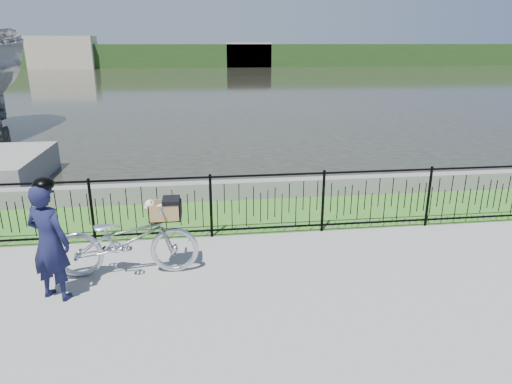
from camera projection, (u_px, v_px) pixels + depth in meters
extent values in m
plane|color=gray|center=(284.00, 277.00, 6.71)|extent=(120.00, 120.00, 0.00)
cube|color=#366C21|center=(260.00, 214.00, 9.16)|extent=(60.00, 2.00, 0.01)
plane|color=black|center=(210.00, 83.00, 37.79)|extent=(120.00, 120.00, 0.00)
cube|color=slate|center=(254.00, 189.00, 10.04)|extent=(60.00, 0.30, 0.40)
cube|color=#26471B|center=(204.00, 55.00, 62.75)|extent=(120.00, 6.00, 3.00)
cube|color=#AFA38D|center=(63.00, 52.00, 58.53)|extent=(8.00, 4.00, 4.00)
cube|color=#AFA38D|center=(248.00, 55.00, 62.03)|extent=(6.00, 3.00, 3.20)
imported|color=silver|center=(126.00, 240.00, 6.64)|extent=(2.08, 0.73, 1.09)
cube|color=black|center=(165.00, 219.00, 6.62)|extent=(0.38, 0.18, 0.02)
cube|color=olive|center=(165.00, 218.00, 6.61)|extent=(0.44, 0.30, 0.01)
cube|color=olive|center=(165.00, 207.00, 6.71)|extent=(0.44, 0.01, 0.25)
cube|color=olive|center=(164.00, 214.00, 6.44)|extent=(0.44, 0.02, 0.25)
cube|color=olive|center=(180.00, 210.00, 6.60)|extent=(0.02, 0.30, 0.25)
cube|color=olive|center=(150.00, 211.00, 6.55)|extent=(0.02, 0.30, 0.25)
cube|color=black|center=(171.00, 200.00, 6.54)|extent=(0.24, 0.32, 0.06)
cube|color=black|center=(181.00, 208.00, 6.60)|extent=(0.02, 0.32, 0.20)
ellipsoid|color=silver|center=(163.00, 211.00, 6.57)|extent=(0.31, 0.22, 0.20)
sphere|color=silver|center=(150.00, 205.00, 6.50)|extent=(0.15, 0.15, 0.15)
sphere|color=silver|center=(146.00, 208.00, 6.49)|extent=(0.07, 0.07, 0.07)
sphere|color=black|center=(145.00, 208.00, 6.47)|extent=(0.02, 0.02, 0.02)
cone|color=brown|center=(150.00, 200.00, 6.54)|extent=(0.06, 0.08, 0.08)
cone|color=brown|center=(151.00, 202.00, 6.45)|extent=(0.06, 0.08, 0.08)
imported|color=#131535|center=(49.00, 242.00, 5.93)|extent=(0.69, 0.59, 1.61)
ellipsoid|color=black|center=(40.00, 185.00, 5.69)|extent=(0.26, 0.29, 0.18)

